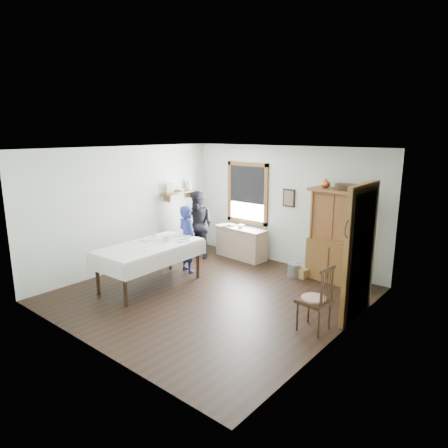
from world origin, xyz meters
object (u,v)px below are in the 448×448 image
at_px(woman_blue, 187,241).
at_px(wicker_basket, 301,272).
at_px(china_hutch, 335,236).
at_px(work_counter, 241,243).
at_px(pail, 294,270).
at_px(dining_table, 150,265).
at_px(spindle_chair, 314,298).
at_px(figure_dark, 198,227).

bearing_deg(woman_blue, wicker_basket, -135.69).
xyz_separation_m(china_hutch, woman_blue, (-2.68, -1.53, -0.26)).
relative_size(work_counter, woman_blue, 0.96).
relative_size(work_counter, pail, 4.54).
relative_size(china_hutch, dining_table, 0.90).
relative_size(work_counter, spindle_chair, 1.24).
bearing_deg(pail, woman_blue, -148.54).
distance_m(woman_blue, figure_dark, 1.02).
distance_m(work_counter, dining_table, 2.62).
bearing_deg(woman_blue, dining_table, 103.78).
bearing_deg(work_counter, dining_table, -91.90).
relative_size(china_hutch, wicker_basket, 5.65).
distance_m(dining_table, spindle_chair, 3.38).
xyz_separation_m(pail, figure_dark, (-2.47, -0.32, 0.61)).
bearing_deg(figure_dark, spindle_chair, -23.78).
distance_m(dining_table, woman_blue, 1.10).
bearing_deg(china_hutch, spindle_chair, -67.77).
bearing_deg(china_hutch, wicker_basket, -153.64).
bearing_deg(woman_blue, work_counter, -88.40).
distance_m(pail, figure_dark, 2.56).
height_order(woman_blue, figure_dark, figure_dark).
relative_size(work_counter, wicker_basket, 3.92).
height_order(pail, woman_blue, woman_blue).
bearing_deg(work_counter, spindle_chair, -31.36).
bearing_deg(work_counter, china_hutch, 3.87).
xyz_separation_m(dining_table, pail, (1.94, 2.27, -0.28)).
xyz_separation_m(work_counter, woman_blue, (-0.30, -1.54, 0.31)).
distance_m(spindle_chair, pail, 2.37).
relative_size(china_hutch, pail, 6.55).
bearing_deg(dining_table, work_counter, 83.96).
xyz_separation_m(work_counter, spindle_chair, (3.08, -2.19, 0.15)).
bearing_deg(wicker_basket, figure_dark, -171.22).
distance_m(china_hutch, pail, 1.12).
height_order(pail, figure_dark, figure_dark).
xyz_separation_m(pail, wicker_basket, (0.11, 0.08, -0.05)).
bearing_deg(pail, wicker_basket, 36.27).
relative_size(spindle_chair, pail, 3.65).
height_order(china_hutch, pail, china_hutch).
xyz_separation_m(work_counter, wicker_basket, (1.78, -0.25, -0.28)).
bearing_deg(woman_blue, china_hutch, -137.77).
distance_m(china_hutch, dining_table, 3.75).
relative_size(dining_table, figure_dark, 1.39).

